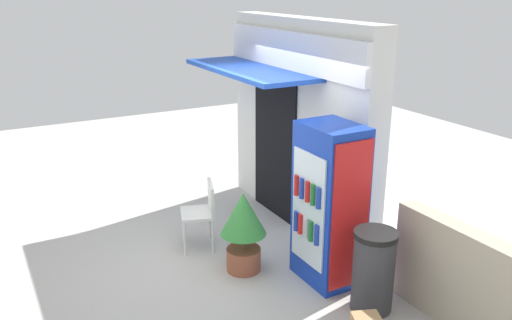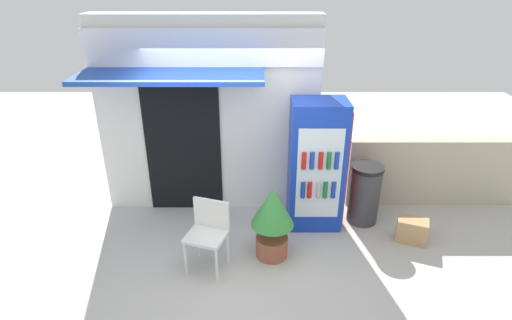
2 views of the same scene
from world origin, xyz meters
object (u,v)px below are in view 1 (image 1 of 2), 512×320
object	(u,v)px
drink_cooler	(329,205)
potted_plant_near_shop	(243,225)
trash_bin	(373,271)
plastic_chair	(203,209)

from	to	relation	value
drink_cooler	potted_plant_near_shop	xyz separation A→B (m)	(-0.65, -0.77, -0.34)
potted_plant_near_shop	trash_bin	world-z (taller)	potted_plant_near_shop
trash_bin	potted_plant_near_shop	bearing A→B (deg)	-149.17
drink_cooler	plastic_chair	xyz separation A→B (m)	(-1.44, -0.95, -0.41)
plastic_chair	potted_plant_near_shop	bearing A→B (deg)	12.98
potted_plant_near_shop	trash_bin	bearing A→B (deg)	30.83
drink_cooler	plastic_chair	world-z (taller)	drink_cooler
plastic_chair	trash_bin	bearing A→B (deg)	24.86
plastic_chair	trash_bin	world-z (taller)	trash_bin
trash_bin	drink_cooler	bearing A→B (deg)	-175.54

